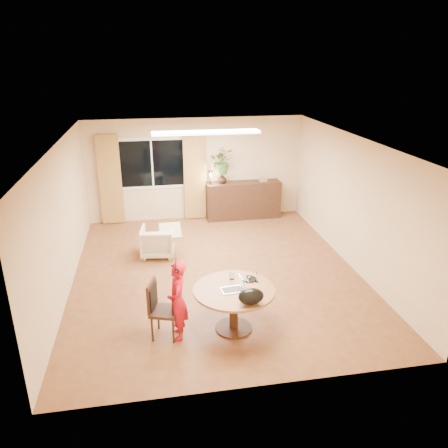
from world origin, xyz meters
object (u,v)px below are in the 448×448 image
at_px(dining_table, 234,298).
at_px(child, 178,301).
at_px(armchair, 158,241).
at_px(dining_chair, 165,310).
at_px(sideboard, 243,200).

relative_size(dining_table, child, 1.00).
height_order(child, armchair, child).
xyz_separation_m(dining_chair, sideboard, (2.29, 4.94, 0.02)).
bearing_deg(armchair, dining_table, 117.24).
height_order(dining_table, child, child).
xyz_separation_m(child, sideboard, (2.09, 4.99, -0.14)).
height_order(dining_chair, armchair, dining_chair).
relative_size(dining_chair, armchair, 1.31).
bearing_deg(dining_table, sideboard, 76.02).
relative_size(dining_chair, sideboard, 0.47).
relative_size(child, armchair, 1.78).
relative_size(armchair, sideboard, 0.36).
height_order(dining_chair, child, child).
xyz_separation_m(dining_table, child, (-0.86, -0.05, 0.06)).
xyz_separation_m(dining_chair, armchair, (-0.01, 2.96, -0.14)).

